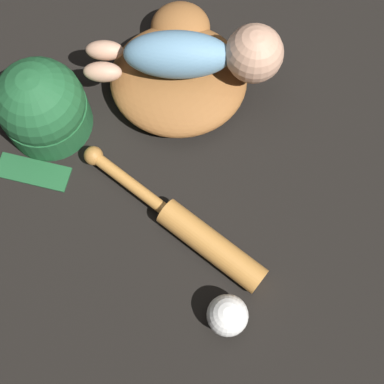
{
  "coord_description": "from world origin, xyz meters",
  "views": [
    {
      "loc": [
        -0.11,
        -0.64,
        1.02
      ],
      "look_at": [
        -0.05,
        -0.31,
        0.07
      ],
      "focal_mm": 50.0,
      "sensor_mm": 36.0,
      "label": 1
    }
  ],
  "objects_px": {
    "baseball": "(227,315)",
    "baseball_cap": "(42,107)",
    "baby_figure": "(204,55)",
    "baseball_glove": "(179,70)",
    "baseball_bat": "(192,230)"
  },
  "relations": [
    {
      "from": "baseball_glove",
      "to": "baseball",
      "type": "relative_size",
      "value": 4.71
    },
    {
      "from": "baseball_bat",
      "to": "baseball_cap",
      "type": "relative_size",
      "value": 1.39
    },
    {
      "from": "baby_figure",
      "to": "baseball",
      "type": "height_order",
      "value": "baby_figure"
    },
    {
      "from": "baseball_glove",
      "to": "baby_figure",
      "type": "distance_m",
      "value": 0.11
    },
    {
      "from": "baseball",
      "to": "baseball_cap",
      "type": "xyz_separation_m",
      "value": [
        -0.28,
        0.46,
        0.03
      ]
    },
    {
      "from": "baseball_glove",
      "to": "baby_figure",
      "type": "bearing_deg",
      "value": -34.68
    },
    {
      "from": "baseball_glove",
      "to": "baby_figure",
      "type": "height_order",
      "value": "baby_figure"
    },
    {
      "from": "baseball_cap",
      "to": "baby_figure",
      "type": "bearing_deg",
      "value": 3.81
    },
    {
      "from": "baseball_glove",
      "to": "baseball_bat",
      "type": "distance_m",
      "value": 0.35
    },
    {
      "from": "baby_figure",
      "to": "baseball",
      "type": "distance_m",
      "value": 0.49
    },
    {
      "from": "baseball_glove",
      "to": "baseball",
      "type": "distance_m",
      "value": 0.51
    },
    {
      "from": "baseball_cap",
      "to": "baseball",
      "type": "bearing_deg",
      "value": -58.29
    },
    {
      "from": "baby_figure",
      "to": "baseball_bat",
      "type": "bearing_deg",
      "value": -104.38
    },
    {
      "from": "baby_figure",
      "to": "baseball",
      "type": "relative_size",
      "value": 5.14
    },
    {
      "from": "baseball_bat",
      "to": "baseball",
      "type": "xyz_separation_m",
      "value": [
        0.03,
        -0.17,
        0.01
      ]
    }
  ]
}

